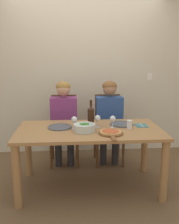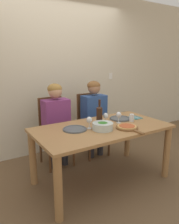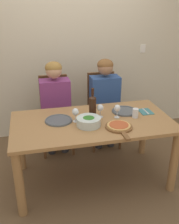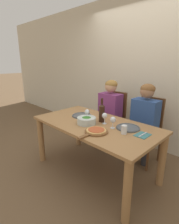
% 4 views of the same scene
% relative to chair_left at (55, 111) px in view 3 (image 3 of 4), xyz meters
% --- Properties ---
extents(ground_plane, '(40.00, 40.00, 0.00)m').
position_rel_chair_left_xyz_m(ground_plane, '(0.32, -0.82, -0.54)').
color(ground_plane, brown).
extents(back_wall, '(10.00, 0.06, 2.70)m').
position_rel_chair_left_xyz_m(back_wall, '(0.32, 0.49, 0.81)').
color(back_wall, beige).
rests_on(back_wall, ground).
extents(dining_table, '(1.72, 0.90, 0.75)m').
position_rel_chair_left_xyz_m(dining_table, '(0.32, -0.82, 0.08)').
color(dining_table, '#9E7042').
rests_on(dining_table, ground).
extents(chair_left, '(0.42, 0.42, 1.02)m').
position_rel_chair_left_xyz_m(chair_left, '(0.00, 0.00, 0.00)').
color(chair_left, brown).
rests_on(chair_left, ground).
extents(chair_right, '(0.42, 0.42, 1.02)m').
position_rel_chair_left_xyz_m(chair_right, '(0.66, 0.00, 0.00)').
color(chair_right, brown).
rests_on(chair_right, ground).
extents(person_woman, '(0.47, 0.51, 1.25)m').
position_rel_chair_left_xyz_m(person_woman, '(-0.00, -0.12, 0.21)').
color(person_woman, '#28282D').
rests_on(person_woman, ground).
extents(person_man, '(0.47, 0.51, 1.25)m').
position_rel_chair_left_xyz_m(person_man, '(0.66, -0.12, 0.21)').
color(person_man, '#28282D').
rests_on(person_man, ground).
extents(wine_bottle, '(0.08, 0.08, 0.33)m').
position_rel_chair_left_xyz_m(wine_bottle, '(0.34, -0.72, 0.34)').
color(wine_bottle, black).
rests_on(wine_bottle, dining_table).
extents(broccoli_bowl, '(0.25, 0.25, 0.10)m').
position_rel_chair_left_xyz_m(broccoli_bowl, '(0.25, -0.92, 0.25)').
color(broccoli_bowl, silver).
rests_on(broccoli_bowl, dining_table).
extents(dinner_plate_left, '(0.29, 0.29, 0.02)m').
position_rel_chair_left_xyz_m(dinner_plate_left, '(-0.04, -0.74, 0.22)').
color(dinner_plate_left, '#4C5156').
rests_on(dinner_plate_left, dining_table).
extents(dinner_plate_right, '(0.29, 0.29, 0.02)m').
position_rel_chair_left_xyz_m(dinner_plate_right, '(0.74, -0.67, 0.22)').
color(dinner_plate_right, '#4C5156').
rests_on(dinner_plate_right, dining_table).
extents(pizza_on_board, '(0.28, 0.42, 0.04)m').
position_rel_chair_left_xyz_m(pizza_on_board, '(0.54, -1.04, 0.22)').
color(pizza_on_board, brown).
rests_on(pizza_on_board, dining_table).
extents(wine_glass_left, '(0.07, 0.07, 0.15)m').
position_rel_chair_left_xyz_m(wine_glass_left, '(0.14, -0.79, 0.31)').
color(wine_glass_left, silver).
rests_on(wine_glass_left, dining_table).
extents(wine_glass_right, '(0.07, 0.07, 0.15)m').
position_rel_chair_left_xyz_m(wine_glass_right, '(0.60, -0.80, 0.31)').
color(wine_glass_right, silver).
rests_on(wine_glass_right, dining_table).
extents(wine_glass_centre, '(0.07, 0.07, 0.15)m').
position_rel_chair_left_xyz_m(wine_glass_centre, '(0.42, -0.75, 0.31)').
color(wine_glass_centre, silver).
rests_on(wine_glass_centre, dining_table).
extents(water_tumbler, '(0.07, 0.07, 0.10)m').
position_rel_chair_left_xyz_m(water_tumbler, '(0.80, -0.84, 0.26)').
color(water_tumbler, silver).
rests_on(water_tumbler, dining_table).
extents(fork_on_napkin, '(0.14, 0.18, 0.01)m').
position_rel_chair_left_xyz_m(fork_on_napkin, '(0.97, -0.73, 0.21)').
color(fork_on_napkin, '#387075').
rests_on(fork_on_napkin, dining_table).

